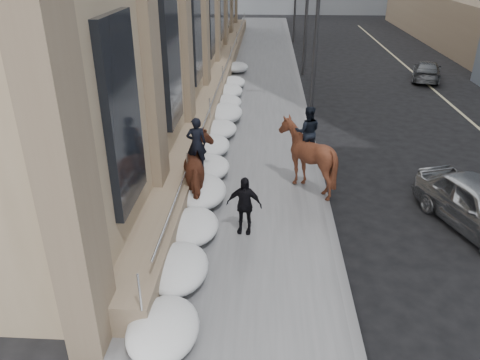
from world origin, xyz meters
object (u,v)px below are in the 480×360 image
(mounted_horse_left, at_px, (201,167))
(car_silver, at_px, (480,206))
(mounted_horse_right, at_px, (307,153))
(pedestrian, at_px, (244,205))
(car_grey, at_px, (427,71))

(mounted_horse_left, relative_size, car_silver, 0.60)
(mounted_horse_right, relative_size, pedestrian, 1.63)
(mounted_horse_right, bearing_deg, car_grey, -118.69)
(pedestrian, height_order, car_grey, pedestrian)
(mounted_horse_left, distance_m, mounted_horse_right, 3.55)
(pedestrian, xyz_separation_m, car_silver, (6.81, 0.73, -0.23))
(mounted_horse_right, xyz_separation_m, car_grey, (8.70, 15.70, -0.76))
(mounted_horse_right, bearing_deg, mounted_horse_left, 16.15)
(mounted_horse_right, height_order, pedestrian, mounted_horse_right)
(mounted_horse_left, height_order, mounted_horse_right, mounted_horse_right)
(mounted_horse_left, height_order, car_silver, mounted_horse_left)
(car_grey, bearing_deg, mounted_horse_left, 71.48)
(mounted_horse_left, xyz_separation_m, car_grey, (12.11, 16.66, -0.61))
(car_silver, bearing_deg, pedestrian, 166.88)
(mounted_horse_right, distance_m, car_grey, 17.96)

